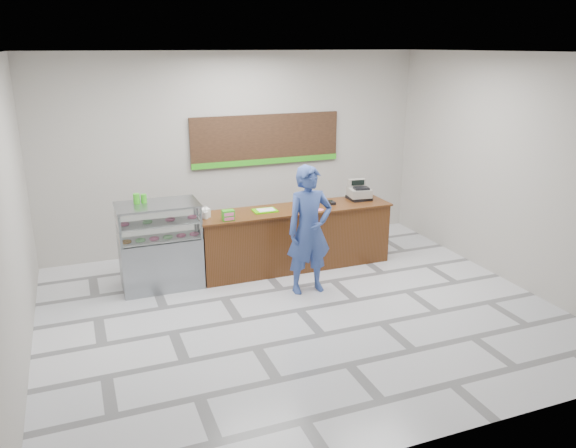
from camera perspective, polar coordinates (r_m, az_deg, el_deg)
name	(u,v)px	position (r m, az deg, el deg)	size (l,w,h in m)	color
floor	(299,310)	(8.05, 1.17, -8.73)	(7.00, 7.00, 0.00)	silver
back_wall	(237,152)	(10.21, -5.23, 7.30)	(7.00, 7.00, 0.00)	#B3AEA5
ceiling	(301,52)	(7.20, 1.35, 17.05)	(7.00, 7.00, 0.00)	silver
sales_counter	(295,238)	(9.36, 0.70, -1.40)	(3.26, 0.76, 1.03)	#562B16
display_case	(160,245)	(8.77, -12.88, -2.10)	(1.22, 0.72, 1.33)	gray
menu_board	(266,140)	(10.30, -2.22, 8.49)	(2.80, 0.06, 0.90)	black
cash_register	(359,192)	(9.79, 7.21, 3.23)	(0.41, 0.42, 0.34)	black
card_terminal	(332,203)	(9.48, 4.46, 2.18)	(0.09, 0.18, 0.04)	black
serving_tray	(265,210)	(9.05, -2.37, 1.38)	(0.39, 0.28, 0.02)	#4FD200
napkin_box	(204,213)	(8.82, -8.51, 1.14)	(0.16, 0.16, 0.13)	white
straw_cup	(206,215)	(8.73, -8.36, 0.89)	(0.07, 0.07, 0.11)	silver
promo_box	(228,215)	(8.59, -6.11, 0.89)	(0.18, 0.12, 0.16)	green
donut_decal	(319,210)	(9.13, 3.18, 1.47)	(0.15, 0.15, 0.00)	pink
green_cup_left	(137,199)	(8.64, -15.14, 2.50)	(0.10, 0.10, 0.15)	green
green_cup_right	(144,199)	(8.66, -14.44, 2.52)	(0.08, 0.08, 0.13)	green
customer	(309,230)	(8.31, 2.18, -0.62)	(0.71, 0.46, 1.94)	#344C92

